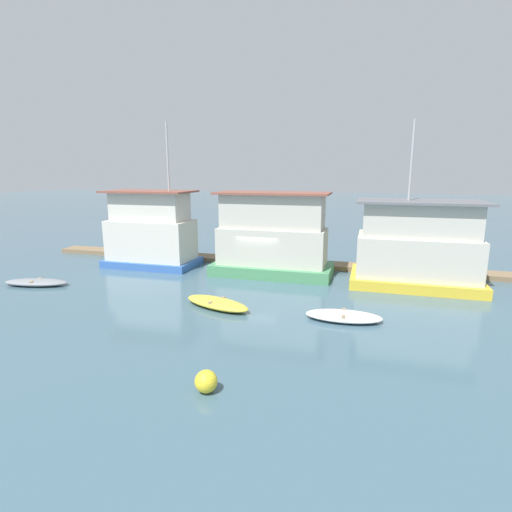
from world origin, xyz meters
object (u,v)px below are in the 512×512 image
houseboat_green (272,238)px  dinghy_white (344,316)px  dinghy_yellow (217,303)px  buoy_yellow (206,381)px  dinghy_grey (36,282)px  mooring_post_far_right (192,253)px  houseboat_yellow (417,247)px  mooring_post_near_left (134,248)px  houseboat_blue (151,232)px

houseboat_green → dinghy_white: 8.57m
dinghy_yellow → buoy_yellow: buoy_yellow is taller
dinghy_grey → mooring_post_far_right: bearing=52.6°
houseboat_yellow → mooring_post_far_right: size_ratio=6.97×
dinghy_grey → mooring_post_near_left: 7.93m
mooring_post_near_left → buoy_yellow: mooring_post_near_left is taller
houseboat_yellow → dinghy_white: (-3.42, -6.64, -2.02)m
dinghy_white → buoy_yellow: bearing=-116.3°
houseboat_blue → dinghy_yellow: 10.23m
dinghy_grey → houseboat_green: bearing=26.6°
dinghy_yellow → houseboat_green: bearing=81.5°
houseboat_blue → buoy_yellow: size_ratio=13.95×
houseboat_blue → buoy_yellow: (9.76, -13.76, -1.95)m
houseboat_yellow → dinghy_yellow: 11.56m
mooring_post_near_left → buoy_yellow: (12.22, -15.42, -0.43)m
houseboat_green → mooring_post_near_left: bearing=171.0°
mooring_post_far_right → dinghy_yellow: bearing=-58.6°
houseboat_yellow → buoy_yellow: size_ratio=13.39×
houseboat_blue → dinghy_white: 15.00m
dinghy_grey → houseboat_yellow: bearing=16.3°
houseboat_blue → dinghy_yellow: houseboat_blue is taller
houseboat_green → dinghy_yellow: houseboat_green is taller
dinghy_white → houseboat_green: bearing=125.6°
dinghy_grey → buoy_yellow: (13.54, -7.62, 0.15)m
mooring_post_far_right → houseboat_blue: bearing=-142.9°
dinghy_white → mooring_post_near_left: 17.81m
dinghy_grey → buoy_yellow: buoy_yellow is taller
houseboat_yellow → mooring_post_far_right: (-14.43, 1.84, -1.55)m
houseboat_blue → mooring_post_far_right: (2.19, 1.65, -1.65)m
dinghy_yellow → dinghy_white: dinghy_yellow is taller
dinghy_grey → dinghy_white: size_ratio=1.14×
houseboat_yellow → mooring_post_far_right: houseboat_yellow is taller
dinghy_grey → mooring_post_near_left: mooring_post_near_left is taller
buoy_yellow → mooring_post_far_right: bearing=116.2°
houseboat_green → mooring_post_far_right: (-6.17, 1.71, -1.64)m
dinghy_grey → dinghy_white: 16.98m
houseboat_yellow → dinghy_yellow: bearing=-144.5°
houseboat_blue → mooring_post_near_left: bearing=146.1°
houseboat_yellow → mooring_post_near_left: (-19.08, 1.84, -1.43)m
houseboat_green → mooring_post_far_right: 6.61m
mooring_post_near_left → mooring_post_far_right: bearing=0.0°
houseboat_green → dinghy_white: bearing=-54.4°
houseboat_blue → buoy_yellow: 16.99m
mooring_post_far_right → mooring_post_near_left: mooring_post_near_left is taller
mooring_post_near_left → buoy_yellow: 19.68m
dinghy_white → dinghy_grey: bearing=177.7°
dinghy_yellow → mooring_post_far_right: size_ratio=2.95×
houseboat_blue → mooring_post_near_left: size_ratio=6.08×
houseboat_yellow → dinghy_white: size_ratio=2.71×
houseboat_yellow → dinghy_white: houseboat_yellow is taller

